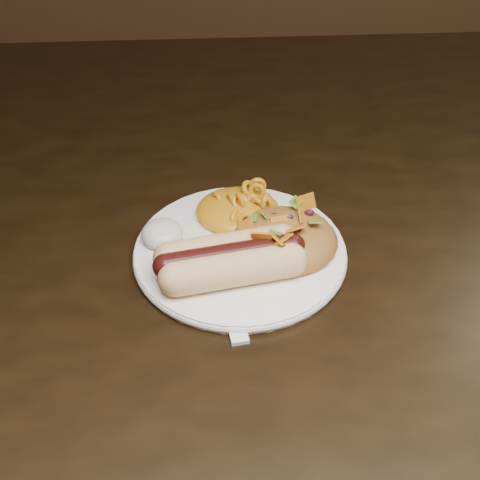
{
  "coord_description": "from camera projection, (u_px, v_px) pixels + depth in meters",
  "views": [
    {
      "loc": [
        -0.14,
        -0.52,
        1.17
      ],
      "look_at": [
        -0.11,
        -0.05,
        0.77
      ],
      "focal_mm": 50.0,
      "sensor_mm": 36.0,
      "label": 1
    }
  ],
  "objects": [
    {
      "name": "table",
      "position": [
        338.0,
        285.0,
        0.73
      ],
      "size": [
        1.6,
        0.9,
        0.75
      ],
      "color": "black",
      "rests_on": "floor"
    },
    {
      "name": "hotdog",
      "position": [
        230.0,
        258.0,
        0.59
      ],
      "size": [
        0.12,
        0.08,
        0.03
      ],
      "rotation": [
        0.0,
        0.0,
        0.19
      ],
      "color": "#FFE092",
      "rests_on": "plate"
    },
    {
      "name": "fork",
      "position": [
        230.0,
        301.0,
        0.58
      ],
      "size": [
        0.03,
        0.13,
        0.0
      ],
      "primitive_type": "cube",
      "rotation": [
        0.0,
        0.0,
        0.14
      ],
      "color": "silver",
      "rests_on": "table"
    },
    {
      "name": "sour_cream",
      "position": [
        162.0,
        231.0,
        0.62
      ],
      "size": [
        0.05,
        0.05,
        0.02
      ],
      "primitive_type": "ellipsoid",
      "rotation": [
        0.0,
        0.0,
        -0.21
      ],
      "color": "silver",
      "rests_on": "plate"
    },
    {
      "name": "plate",
      "position": [
        240.0,
        252.0,
        0.63
      ],
      "size": [
        0.23,
        0.23,
        0.01
      ],
      "primitive_type": "cylinder",
      "rotation": [
        0.0,
        0.0,
        -0.18
      ],
      "color": "white",
      "rests_on": "table"
    },
    {
      "name": "taco_salad",
      "position": [
        285.0,
        232.0,
        0.62
      ],
      "size": [
        0.1,
        0.09,
        0.04
      ],
      "rotation": [
        0.0,
        0.0,
        0.35
      ],
      "color": "#D2562D",
      "rests_on": "plate"
    },
    {
      "name": "mac_and_cheese",
      "position": [
        238.0,
        201.0,
        0.65
      ],
      "size": [
        0.09,
        0.09,
        0.03
      ],
      "primitive_type": "ellipsoid",
      "rotation": [
        0.0,
        0.0,
        0.15
      ],
      "color": "orange",
      "rests_on": "plate"
    }
  ]
}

